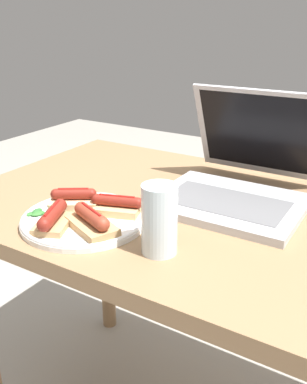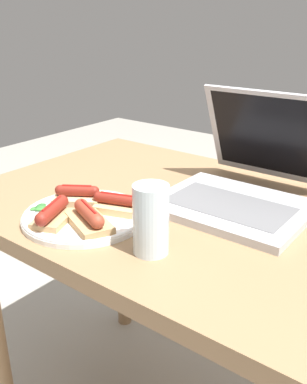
% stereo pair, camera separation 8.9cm
% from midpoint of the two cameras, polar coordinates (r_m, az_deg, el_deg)
% --- Properties ---
extents(desk, '(1.16, 0.69, 0.71)m').
position_cam_midpoint_polar(desk, '(0.99, 4.46, -7.15)').
color(desk, '#93704C').
rests_on(desk, ground_plane).
extents(laptop, '(0.32, 0.36, 0.25)m').
position_cam_midpoint_polar(laptop, '(1.00, 8.68, 1.37)').
color(laptop, '#B7B7BC').
rests_on(laptop, desk).
extents(plate, '(0.26, 0.26, 0.02)m').
position_cam_midpoint_polar(plate, '(0.91, -12.02, -3.56)').
color(plate, white).
rests_on(plate, desk).
extents(sausage_toast_left, '(0.13, 0.10, 0.05)m').
position_cam_midpoint_polar(sausage_toast_left, '(0.85, -11.21, -3.86)').
color(sausage_toast_left, tan).
rests_on(sausage_toast_left, plate).
extents(sausage_toast_middle, '(0.12, 0.11, 0.05)m').
position_cam_midpoint_polar(sausage_toast_middle, '(0.95, -13.18, -1.10)').
color(sausage_toast_middle, '#D6B784').
rests_on(sausage_toast_middle, plate).
extents(sausage_toast_right, '(0.09, 0.11, 0.04)m').
position_cam_midpoint_polar(sausage_toast_right, '(0.88, -16.12, -3.44)').
color(sausage_toast_right, tan).
rests_on(sausage_toast_right, plate).
extents(sausage_toast_extra, '(0.11, 0.09, 0.04)m').
position_cam_midpoint_polar(sausage_toast_extra, '(0.91, -7.65, -1.86)').
color(sausage_toast_extra, tan).
rests_on(sausage_toast_extra, plate).
extents(salad_pile, '(0.07, 0.05, 0.01)m').
position_cam_midpoint_polar(salad_pile, '(0.94, -17.36, -2.86)').
color(salad_pile, '#387A33').
rests_on(salad_pile, plate).
extents(drinking_glass, '(0.07, 0.07, 0.13)m').
position_cam_midpoint_polar(drinking_glass, '(0.76, -2.77, -3.71)').
color(drinking_glass, silver).
rests_on(drinking_glass, desk).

